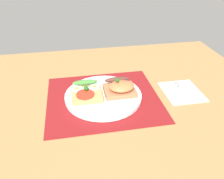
{
  "coord_description": "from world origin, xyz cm",
  "views": [
    {
      "loc": [
        -8.89,
        -64.37,
        44.37
      ],
      "look_at": [
        3.0,
        0.0,
        3.26
      ],
      "focal_mm": 37.07,
      "sensor_mm": 36.0,
      "label": 1
    }
  ],
  "objects_px": {
    "plate": "(103,96)",
    "napkin": "(182,91)",
    "sandwich_salmon": "(120,88)",
    "sandwich_egg_tomato": "(86,92)",
    "fork": "(181,90)"
  },
  "relations": [
    {
      "from": "sandwich_salmon",
      "to": "napkin",
      "type": "bearing_deg",
      "value": -2.76
    },
    {
      "from": "sandwich_egg_tomato",
      "to": "fork",
      "type": "distance_m",
      "value": 0.34
    },
    {
      "from": "sandwich_salmon",
      "to": "napkin",
      "type": "relative_size",
      "value": 0.72
    },
    {
      "from": "plate",
      "to": "fork",
      "type": "distance_m",
      "value": 0.28
    },
    {
      "from": "napkin",
      "to": "fork",
      "type": "distance_m",
      "value": 0.01
    },
    {
      "from": "sandwich_egg_tomato",
      "to": "fork",
      "type": "xyz_separation_m",
      "value": [
        0.33,
        -0.01,
        -0.02
      ]
    },
    {
      "from": "sandwich_egg_tomato",
      "to": "sandwich_salmon",
      "type": "bearing_deg",
      "value": 0.8
    },
    {
      "from": "plate",
      "to": "napkin",
      "type": "relative_size",
      "value": 1.77
    },
    {
      "from": "sandwich_egg_tomato",
      "to": "sandwich_salmon",
      "type": "relative_size",
      "value": 1.0
    },
    {
      "from": "plate",
      "to": "fork",
      "type": "height_order",
      "value": "plate"
    },
    {
      "from": "plate",
      "to": "sandwich_salmon",
      "type": "relative_size",
      "value": 2.47
    },
    {
      "from": "napkin",
      "to": "fork",
      "type": "height_order",
      "value": "fork"
    },
    {
      "from": "sandwich_egg_tomato",
      "to": "fork",
      "type": "height_order",
      "value": "sandwich_egg_tomato"
    },
    {
      "from": "sandwich_salmon",
      "to": "sandwich_egg_tomato",
      "type": "bearing_deg",
      "value": -179.2
    },
    {
      "from": "sandwich_egg_tomato",
      "to": "plate",
      "type": "bearing_deg",
      "value": 1.63
    }
  ]
}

